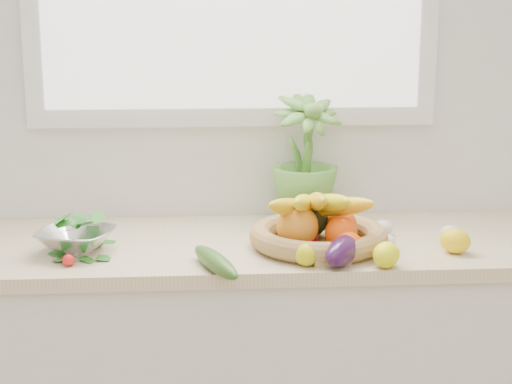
{
  "coord_description": "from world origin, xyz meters",
  "views": [
    {
      "loc": [
        -0.11,
        -0.27,
        1.55
      ],
      "look_at": [
        0.05,
        1.93,
        1.05
      ],
      "focal_mm": 55.0,
      "sensor_mm": 36.0,
      "label": 1
    }
  ],
  "objects": [
    {
      "name": "back_wall",
      "position": [
        0.0,
        2.25,
        1.35
      ],
      "size": [
        4.5,
        0.02,
        2.7
      ],
      "primitive_type": "cube",
      "color": "white",
      "rests_on": "ground"
    },
    {
      "name": "countertop",
      "position": [
        0.0,
        1.95,
        0.88
      ],
      "size": [
        2.24,
        0.62,
        0.04
      ],
      "primitive_type": "cube",
      "color": "beige",
      "rests_on": "counter_cabinet"
    },
    {
      "name": "orange_loose",
      "position": [
        0.29,
        1.74,
        0.94
      ],
      "size": [
        0.1,
        0.1,
        0.08
      ],
      "primitive_type": "sphere",
      "rotation": [
        0.0,
        0.0,
        -0.42
      ],
      "color": "#FF4F08",
      "rests_on": "countertop"
    },
    {
      "name": "lemon_a",
      "position": [
        0.16,
        1.7,
        0.93
      ],
      "size": [
        0.08,
        0.09,
        0.06
      ],
      "primitive_type": "ellipsoid",
      "rotation": [
        0.0,
        0.0,
        0.3
      ],
      "color": "#D0C90B",
      "rests_on": "countertop"
    },
    {
      "name": "lemon_b",
      "position": [
        0.37,
        1.67,
        0.93
      ],
      "size": [
        0.1,
        0.11,
        0.07
      ],
      "primitive_type": "ellipsoid",
      "rotation": [
        0.0,
        0.0,
        -0.53
      ],
      "color": "#FDFA0D",
      "rests_on": "countertop"
    },
    {
      "name": "lemon_c",
      "position": [
        0.59,
        1.78,
        0.93
      ],
      "size": [
        0.11,
        0.11,
        0.07
      ],
      "primitive_type": "ellipsoid",
      "rotation": [
        0.0,
        0.0,
        0.83
      ],
      "color": "yellow",
      "rests_on": "countertop"
    },
    {
      "name": "apple",
      "position": [
        0.18,
        1.84,
        0.94
      ],
      "size": [
        0.09,
        0.09,
        0.09
      ],
      "primitive_type": "sphere",
      "rotation": [
        0.0,
        0.0,
        0.05
      ],
      "color": "red",
      "rests_on": "countertop"
    },
    {
      "name": "ginger",
      "position": [
        0.23,
        1.7,
        0.92
      ],
      "size": [
        0.1,
        0.05,
        0.03
      ],
      "primitive_type": "cube",
      "rotation": [
        0.0,
        0.0,
        0.15
      ],
      "color": "tan",
      "rests_on": "countertop"
    },
    {
      "name": "garlic_a",
      "position": [
        0.62,
        1.9,
        0.92
      ],
      "size": [
        0.07,
        0.07,
        0.05
      ],
      "primitive_type": "ellipsoid",
      "rotation": [
        0.0,
        0.0,
        0.28
      ],
      "color": "silver",
      "rests_on": "countertop"
    },
    {
      "name": "garlic_b",
      "position": [
        0.44,
        1.97,
        0.92
      ],
      "size": [
        0.07,
        0.07,
        0.05
      ],
      "primitive_type": "ellipsoid",
      "rotation": [
        0.0,
        0.0,
        0.26
      ],
      "color": "white",
      "rests_on": "countertop"
    },
    {
      "name": "garlic_c",
      "position": [
        0.41,
        1.82,
        0.92
      ],
      "size": [
        0.07,
        0.07,
        0.05
      ],
      "primitive_type": "ellipsoid",
      "rotation": [
        0.0,
        0.0,
        -0.43
      ],
      "color": "white",
      "rests_on": "countertop"
    },
    {
      "name": "eggplant",
      "position": [
        0.27,
        1.71,
        0.94
      ],
      "size": [
        0.16,
        0.2,
        0.08
      ],
      "primitive_type": "ellipsoid",
      "rotation": [
        0.0,
        0.0,
        -0.52
      ],
      "color": "#33103D",
      "rests_on": "countertop"
    },
    {
      "name": "cucumber",
      "position": [
        -0.07,
        1.67,
        0.93
      ],
      "size": [
        0.14,
        0.28,
        0.05
      ],
      "primitive_type": "ellipsoid",
      "rotation": [
        0.0,
        0.0,
        0.36
      ],
      "color": "#2B5318",
      "rests_on": "countertop"
    },
    {
      "name": "radish",
      "position": [
        -0.46,
        1.74,
        0.92
      ],
      "size": [
        0.04,
        0.04,
        0.03
      ],
      "primitive_type": "sphere",
      "rotation": [
        0.0,
        0.0,
        -0.08
      ],
      "color": "red",
      "rests_on": "countertop"
    },
    {
      "name": "potted_herb",
      "position": [
        0.22,
        2.14,
        1.12
      ],
      "size": [
        0.27,
        0.27,
        0.39
      ],
      "primitive_type": "imported",
      "rotation": [
        0.0,
        0.0,
        0.31
      ],
      "color": "#579235",
      "rests_on": "countertop"
    },
    {
      "name": "fruit_basket",
      "position": [
        0.22,
        1.86,
        0.96
      ],
      "size": [
        0.4,
        0.4,
        0.19
      ],
      "color": "#AB914C",
      "rests_on": "countertop"
    },
    {
      "name": "colander_with_spinach",
      "position": [
        -0.46,
        1.86,
        0.96
      ],
      "size": [
        0.26,
        0.26,
        0.11
      ],
      "color": "silver",
      "rests_on": "countertop"
    }
  ]
}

